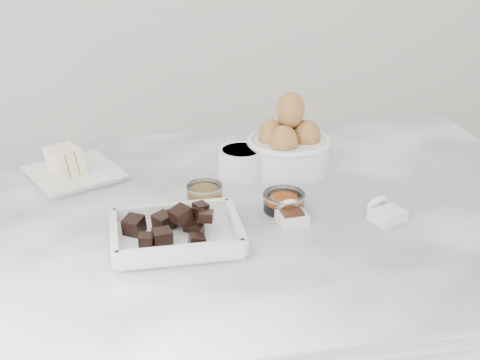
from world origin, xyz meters
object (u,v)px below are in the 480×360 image
chocolate_dish (176,230)px  salt_spoon (385,212)px  egg_bowl (289,145)px  zest_bowl (284,201)px  butter_plate (72,167)px  vanilla_spoon (291,215)px  sugar_ramekin (241,161)px  honey_bowl (205,192)px

chocolate_dish → salt_spoon: bearing=1.5°
egg_bowl → salt_spoon: (0.11, -0.24, -0.04)m
chocolate_dish → zest_bowl: 0.21m
butter_plate → vanilla_spoon: 0.45m
chocolate_dish → salt_spoon: (0.36, 0.01, -0.01)m
chocolate_dish → egg_bowl: 0.35m
butter_plate → zest_bowl: butter_plate is taller
chocolate_dish → egg_bowl: (0.25, 0.25, 0.03)m
sugar_ramekin → salt_spoon: bearing=-48.3°
honey_bowl → egg_bowl: bearing=28.6°
sugar_ramekin → zest_bowl: size_ratio=1.22×
zest_bowl → vanilla_spoon: size_ratio=1.22×
butter_plate → egg_bowl: 0.42m
butter_plate → salt_spoon: bearing=-28.4°
zest_bowl → egg_bowl: bearing=72.3°
egg_bowl → zest_bowl: (-0.05, -0.17, -0.03)m
egg_bowl → chocolate_dish: bearing=-135.5°
butter_plate → salt_spoon: size_ratio=2.68×
egg_bowl → honey_bowl: bearing=-151.4°
sugar_ramekin → zest_bowl: bearing=-74.9°
chocolate_dish → zest_bowl: size_ratio=2.72×
sugar_ramekin → vanilla_spoon: bearing=-77.8°
chocolate_dish → vanilla_spoon: size_ratio=3.32×
honey_bowl → vanilla_spoon: size_ratio=1.07×
honey_bowl → sugar_ramekin: bearing=45.9°
chocolate_dish → egg_bowl: size_ratio=1.24×
butter_plate → zest_bowl: size_ratio=2.76×
chocolate_dish → salt_spoon: size_ratio=2.64×
honey_bowl → zest_bowl: 0.15m
vanilla_spoon → honey_bowl: bearing=138.8°
butter_plate → salt_spoon: butter_plate is taller
sugar_ramekin → vanilla_spoon: size_ratio=1.49×
chocolate_dish → honey_bowl: (0.07, 0.15, -0.01)m
sugar_ramekin → vanilla_spoon: (0.04, -0.20, -0.02)m
chocolate_dish → butter_plate: 0.34m
chocolate_dish → zest_bowl: (0.20, 0.08, -0.00)m
honey_bowl → zest_bowl: bearing=-28.5°
sugar_ramekin → zest_bowl: sugar_ramekin is taller
honey_bowl → butter_plate: bearing=148.3°
salt_spoon → zest_bowl: bearing=156.9°
sugar_ramekin → egg_bowl: egg_bowl is taller
butter_plate → zest_bowl: (0.36, -0.22, -0.00)m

